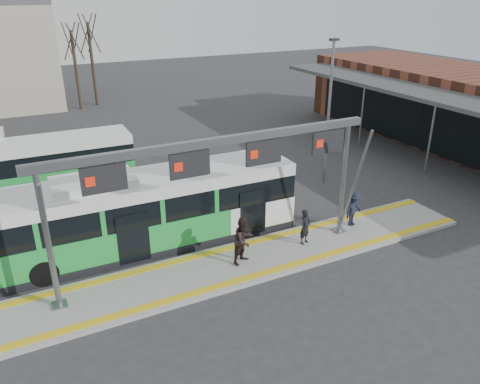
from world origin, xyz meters
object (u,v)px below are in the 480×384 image
object	(u,v)px
gantry	(220,165)
passenger_c	(354,209)
passenger_a	(305,227)
hero_bus	(149,212)
passenger_b	(244,240)

from	to	relation	value
gantry	passenger_c	bearing A→B (deg)	2.14
passenger_a	passenger_c	distance (m)	2.94
gantry	passenger_a	xyz separation A→B (m)	(3.85, -0.14, -3.38)
hero_bus	passenger_c	world-z (taller)	hero_bus
hero_bus	passenger_a	world-z (taller)	hero_bus
passenger_a	passenger_c	size ratio (longest dim) A/B	0.95
hero_bus	gantry	bearing A→B (deg)	-54.60
gantry	passenger_b	distance (m)	3.30
hero_bus	passenger_b	world-z (taller)	hero_bus
gantry	hero_bus	bearing A→B (deg)	124.45
hero_bus	passenger_a	size ratio (longest dim) A/B	8.21
gantry	passenger_b	size ratio (longest dim) A/B	6.69
passenger_b	passenger_c	bearing A→B (deg)	-20.34
passenger_a	passenger_c	world-z (taller)	passenger_c
passenger_a	passenger_c	xyz separation A→B (m)	(2.92, 0.39, 0.04)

